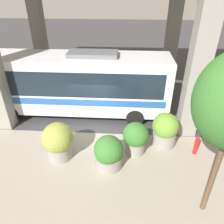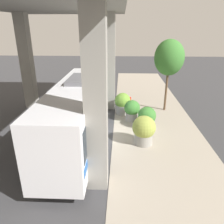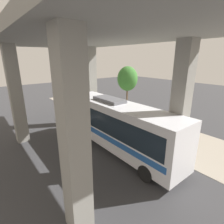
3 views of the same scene
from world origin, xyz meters
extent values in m
plane|color=#38383A|center=(0.00, 0.00, 0.00)|extent=(80.00, 80.00, 0.00)
cube|color=gray|center=(-3.00, 0.00, 0.01)|extent=(6.00, 40.00, 0.02)
cube|color=gray|center=(0.50, -5.04, 3.91)|extent=(0.90, 0.90, 7.82)
cube|color=gray|center=(7.50, -5.04, 3.91)|extent=(0.90, 0.90, 7.82)
cube|color=gray|center=(7.50, 5.04, 3.91)|extent=(0.90, 0.90, 7.82)
cube|color=silver|center=(2.11, 1.21, 2.05)|extent=(2.42, 10.75, 3.20)
cube|color=#19232D|center=(2.11, 1.21, 2.43)|extent=(2.46, 9.89, 1.41)
cube|color=#2659A5|center=(2.11, 1.21, 1.41)|extent=(2.46, 10.22, 0.38)
cube|color=slate|center=(2.11, 0.13, 3.77)|extent=(1.21, 2.69, 0.24)
cylinder|color=black|center=(0.98, 4.97, 0.50)|extent=(0.28, 1.00, 1.00)
cylinder|color=black|center=(3.24, 4.97, 0.50)|extent=(0.28, 1.00, 1.00)
cylinder|color=black|center=(0.98, -2.29, 0.50)|extent=(0.28, 1.00, 1.00)
cylinder|color=black|center=(3.24, -2.29, 0.50)|extent=(0.28, 1.00, 1.00)
cylinder|color=red|center=(-1.29, -5.11, 0.43)|extent=(0.19, 0.19, 0.86)
sphere|color=red|center=(-1.29, -5.11, 0.92)|extent=(0.18, 0.18, 0.18)
cylinder|color=red|center=(-1.44, -5.11, 0.56)|extent=(0.12, 0.09, 0.09)
cylinder|color=red|center=(-1.15, -5.11, 0.56)|extent=(0.12, 0.09, 0.09)
cylinder|color=gray|center=(-0.63, -3.71, 0.37)|extent=(1.17, 1.17, 0.75)
sphere|color=olive|center=(-0.63, -3.71, 1.10)|extent=(1.30, 1.30, 1.30)
sphere|color=#993F8C|center=(-0.48, -3.83, 0.91)|extent=(0.41, 0.41, 0.41)
cylinder|color=gray|center=(-1.92, 1.28, 0.37)|extent=(1.12, 1.12, 0.74)
sphere|color=olive|center=(-1.92, 1.28, 1.13)|extent=(1.42, 1.42, 1.42)
sphere|color=orange|center=(-1.78, 1.16, 0.89)|extent=(0.39, 0.39, 0.39)
cylinder|color=gray|center=(-2.34, -1.05, 0.29)|extent=(1.20, 1.20, 0.58)
sphere|color=#38722D|center=(-2.34, -1.05, 0.93)|extent=(1.28, 1.28, 1.28)
sphere|color=#BF334C|center=(-2.19, -1.17, 0.75)|extent=(0.42, 0.42, 0.42)
cylinder|color=gray|center=(-1.34, -2.24, 0.35)|extent=(0.93, 0.93, 0.71)
sphere|color=#38722D|center=(-1.34, -2.24, 1.04)|extent=(1.20, 1.20, 1.20)
sphere|color=orange|center=(-1.23, -2.33, 0.84)|extent=(0.33, 0.33, 0.33)
cylinder|color=brown|center=(-4.27, -4.65, 1.88)|extent=(0.18, 0.18, 3.75)
camera|label=1|loc=(-9.50, -1.65, 7.21)|focal=35.00mm
camera|label=2|loc=(-0.51, 13.24, 6.86)|focal=35.00mm
camera|label=3|loc=(10.00, 10.39, 6.81)|focal=28.00mm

